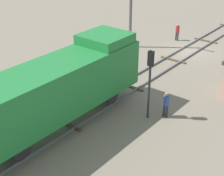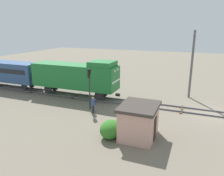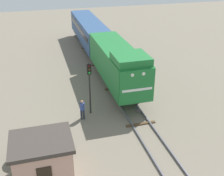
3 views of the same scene
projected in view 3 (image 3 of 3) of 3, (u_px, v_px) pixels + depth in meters
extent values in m
cube|color=#4C3823|center=(141.00, 124.00, 21.82)|extent=(2.40, 0.24, 0.09)
cube|color=#4C3823|center=(117.00, 88.00, 27.45)|extent=(2.40, 0.24, 0.09)
cube|color=#4C3823|center=(101.00, 64.00, 33.08)|extent=(2.40, 0.24, 0.09)
cube|color=#4C3823|center=(90.00, 48.00, 38.71)|extent=(2.40, 0.24, 0.09)
cube|color=#4C3823|center=(82.00, 35.00, 44.34)|extent=(2.40, 0.24, 0.09)
cube|color=#1E7233|center=(117.00, 62.00, 26.38)|extent=(2.90, 11.00, 2.90)
cube|color=#1E7233|center=(131.00, 59.00, 22.24)|extent=(2.75, 2.80, 0.60)
cube|color=#1E7233|center=(137.00, 87.00, 21.59)|extent=(2.84, 0.10, 2.84)
cube|color=white|center=(137.00, 90.00, 21.64)|extent=(2.46, 0.06, 0.20)
sphere|color=white|center=(132.00, 75.00, 20.95)|extent=(0.28, 0.28, 0.28)
sphere|color=white|center=(144.00, 74.00, 21.16)|extent=(0.28, 0.28, 0.28)
cylinder|color=#262628|center=(138.00, 110.00, 22.15)|extent=(0.36, 0.50, 0.36)
cylinder|color=#262628|center=(121.00, 100.00, 23.90)|extent=(0.18, 1.10, 1.10)
cylinder|color=#262628|center=(137.00, 98.00, 24.25)|extent=(0.18, 1.10, 1.10)
cylinder|color=#262628|center=(100.00, 68.00, 30.29)|extent=(0.18, 1.10, 1.10)
cylinder|color=#262628|center=(113.00, 67.00, 30.63)|extent=(0.18, 1.10, 1.10)
cube|color=#2D4C7A|center=(89.00, 30.00, 37.79)|extent=(2.80, 14.00, 2.70)
cube|color=black|center=(89.00, 28.00, 37.64)|extent=(2.84, 12.88, 0.64)
cylinder|color=#262628|center=(93.00, 57.00, 33.77)|extent=(0.16, 0.96, 0.96)
cylinder|color=#262628|center=(104.00, 56.00, 34.12)|extent=(0.16, 0.96, 0.96)
cylinder|color=#262628|center=(78.00, 33.00, 43.09)|extent=(0.16, 0.96, 0.96)
cylinder|color=#262628|center=(87.00, 33.00, 43.44)|extent=(0.16, 0.96, 0.96)
cylinder|color=#262628|center=(90.00, 89.00, 22.42)|extent=(0.14, 0.14, 4.42)
cube|color=black|center=(89.00, 69.00, 21.63)|extent=(0.32, 0.24, 0.90)
sphere|color=#390606|center=(89.00, 66.00, 21.39)|extent=(0.16, 0.16, 0.16)
sphere|color=#3C3306|center=(89.00, 69.00, 21.52)|extent=(0.16, 0.16, 0.16)
sphere|color=green|center=(89.00, 73.00, 21.64)|extent=(0.16, 0.16, 0.16)
cylinder|color=#262B38|center=(81.00, 115.00, 22.33)|extent=(0.15, 0.15, 0.85)
cylinder|color=#262B38|center=(84.00, 114.00, 22.38)|extent=(0.15, 0.15, 0.85)
cylinder|color=#33478C|center=(82.00, 106.00, 22.03)|extent=(0.38, 0.38, 0.62)
sphere|color=tan|center=(82.00, 102.00, 21.84)|extent=(0.23, 0.23, 0.23)
cube|color=#D19E8C|center=(43.00, 161.00, 16.24)|extent=(3.20, 2.60, 2.50)
cube|color=#3F3833|center=(41.00, 142.00, 15.63)|extent=(3.50, 2.90, 0.24)
ellipsoid|color=#317526|center=(27.00, 149.00, 17.99)|extent=(2.03, 1.66, 1.48)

